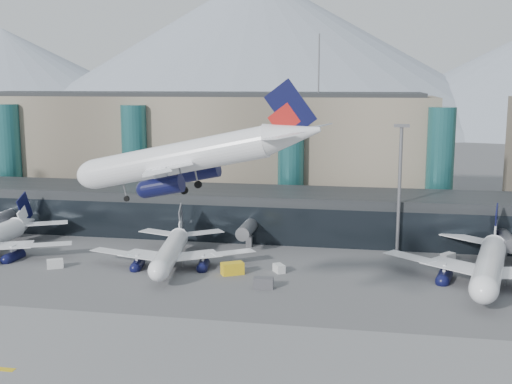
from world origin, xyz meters
TOP-DOWN VIEW (x-y plane):
  - ground at (0.00, 0.00)m, footprint 900.00×900.00m
  - runway_strip at (0.00, -15.00)m, footprint 400.00×40.00m
  - runway_markings at (-0.00, -15.00)m, footprint 128.00×1.00m
  - concourse at (-0.02, 57.73)m, footprint 170.00×27.00m
  - terminal_main at (-25.00, 90.00)m, footprint 130.00×30.00m
  - teal_towers at (-14.99, 74.01)m, footprint 116.40×19.40m
  - mountain_ridge at (15.97, 380.00)m, footprint 910.00×400.00m
  - lightmast_mid at (30.00, 48.00)m, footprint 3.00×1.20m
  - hero_jet at (5.20, -7.69)m, footprint 31.92×32.26m
  - jet_parked_mid at (-11.68, 32.13)m, footprint 32.22×32.45m
  - jet_parked_right at (45.19, 32.53)m, footprint 37.74×38.68m
  - veh_a at (-31.96, 25.22)m, footprint 3.29×2.82m
  - veh_c at (7.62, 20.74)m, footprint 3.38×1.98m
  - veh_d at (39.25, 42.82)m, footprint 3.07×3.20m
  - veh_g at (8.80, 30.11)m, footprint 2.58×2.91m
  - veh_h at (0.86, 27.36)m, footprint 4.36×3.69m

SIDE VIEW (x-z plane):
  - ground at x=0.00m, z-range 0.00..0.00m
  - runway_strip at x=0.00m, z-range 0.00..0.04m
  - runway_markings at x=0.00m, z-range 0.04..0.06m
  - veh_g at x=8.80m, z-range 0.00..1.47m
  - veh_a at x=-31.96m, z-range 0.00..1.61m
  - veh_d at x=39.25m, z-range 0.00..1.65m
  - veh_c at x=7.62m, z-range 0.00..1.80m
  - veh_h at x=0.86m, z-range 0.00..2.14m
  - jet_parked_mid at x=-11.68m, z-range -1.28..9.22m
  - jet_parked_right at x=45.19m, z-range -1.52..10.93m
  - concourse at x=-0.02m, z-range -0.03..9.97m
  - teal_towers at x=-14.99m, z-range -8.99..37.01m
  - lightmast_mid at x=30.00m, z-range 1.62..27.22m
  - terminal_main at x=-25.00m, z-range -0.06..30.94m
  - hero_jet at x=5.20m, z-range 20.87..31.30m
  - mountain_ridge at x=15.97m, z-range -9.26..100.74m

